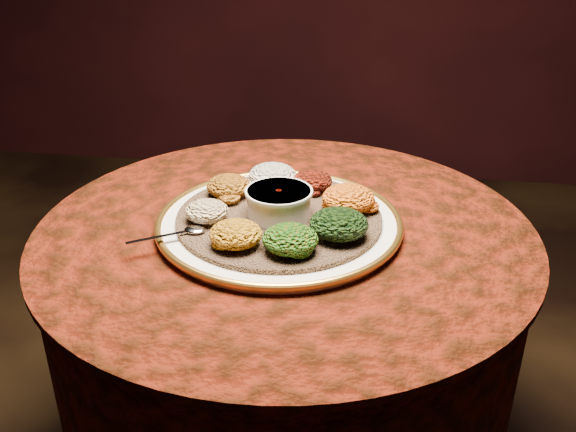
# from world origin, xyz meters

# --- Properties ---
(table) EXTENTS (0.96, 0.96, 0.73)m
(table) POSITION_xyz_m (0.00, 0.00, 0.55)
(table) COLOR black
(table) RESTS_ON ground
(platter) EXTENTS (0.58, 0.58, 0.02)m
(platter) POSITION_xyz_m (-0.01, -0.01, 0.75)
(platter) COLOR white
(platter) RESTS_ON table
(injera) EXTENTS (0.46, 0.46, 0.01)m
(injera) POSITION_xyz_m (-0.01, -0.01, 0.76)
(injera) COLOR brown
(injera) RESTS_ON platter
(stew_bowl) EXTENTS (0.13, 0.13, 0.05)m
(stew_bowl) POSITION_xyz_m (-0.01, -0.01, 0.79)
(stew_bowl) COLOR silver
(stew_bowl) RESTS_ON injera
(spoon) EXTENTS (0.13, 0.08, 0.01)m
(spoon) POSITION_xyz_m (-0.16, -0.10, 0.77)
(spoon) COLOR silver
(spoon) RESTS_ON injera
(portion_ayib) EXTENTS (0.10, 0.09, 0.05)m
(portion_ayib) POSITION_xyz_m (-0.04, 0.12, 0.79)
(portion_ayib) COLOR beige
(portion_ayib) RESTS_ON injera
(portion_kitfo) EXTENTS (0.08, 0.08, 0.04)m
(portion_kitfo) POSITION_xyz_m (0.04, 0.12, 0.78)
(portion_kitfo) COLOR black
(portion_kitfo) RESTS_ON injera
(portion_tikil) EXTENTS (0.10, 0.10, 0.05)m
(portion_tikil) POSITION_xyz_m (0.12, 0.03, 0.79)
(portion_tikil) COLOR #B6680F
(portion_tikil) RESTS_ON injera
(portion_gomen) EXTENTS (0.11, 0.10, 0.05)m
(portion_gomen) POSITION_xyz_m (0.11, -0.07, 0.79)
(portion_gomen) COLOR black
(portion_gomen) RESTS_ON injera
(portion_mixveg) EXTENTS (0.10, 0.09, 0.05)m
(portion_mixveg) POSITION_xyz_m (0.03, -0.14, 0.79)
(portion_mixveg) COLOR #AB420B
(portion_mixveg) RESTS_ON injera
(portion_kik) EXTENTS (0.09, 0.09, 0.04)m
(portion_kik) POSITION_xyz_m (-0.07, -0.13, 0.78)
(portion_kik) COLOR #BE7B10
(portion_kik) RESTS_ON injera
(portion_timatim) EXTENTS (0.08, 0.08, 0.04)m
(portion_timatim) POSITION_xyz_m (-0.14, -0.05, 0.78)
(portion_timatim) COLOR maroon
(portion_timatim) RESTS_ON injera
(portion_shiro) EXTENTS (0.09, 0.08, 0.04)m
(portion_shiro) POSITION_xyz_m (-0.12, 0.06, 0.78)
(portion_shiro) COLOR #9D5213
(portion_shiro) RESTS_ON injera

